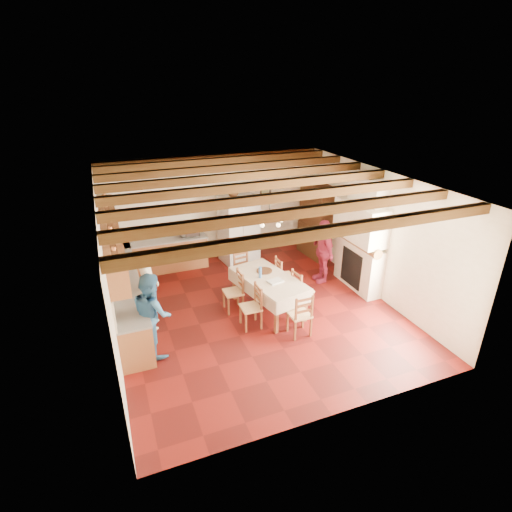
{
  "coord_description": "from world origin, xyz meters",
  "views": [
    {
      "loc": [
        -2.84,
        -7.18,
        4.9
      ],
      "look_at": [
        0.1,
        0.3,
        1.25
      ],
      "focal_mm": 28.0,
      "sensor_mm": 36.0,
      "label": 1
    }
  ],
  "objects": [
    {
      "name": "wall_back",
      "position": [
        0.0,
        3.26,
        1.5
      ],
      "size": [
        6.0,
        0.02,
        3.0
      ],
      "primitive_type": "cube",
      "color": "beige",
      "rests_on": "ground"
    },
    {
      "name": "chair_end_near",
      "position": [
        0.51,
        -1.09,
        0.48
      ],
      "size": [
        0.42,
        0.4,
        0.96
      ],
      "primitive_type": null,
      "rotation": [
        0.0,
        0.0,
        3.15
      ],
      "color": "brown",
      "rests_on": "floor"
    },
    {
      "name": "countertop_back",
      "position": [
        -1.55,
        2.95,
        0.88
      ],
      "size": [
        2.34,
        0.62,
        0.04
      ],
      "primitive_type": "cube",
      "color": "slate",
      "rests_on": "lower_cabinets_back"
    },
    {
      "name": "chair_left_near",
      "position": [
        -0.32,
        -0.47,
        0.48
      ],
      "size": [
        0.41,
        0.43,
        0.96
      ],
      "primitive_type": null,
      "rotation": [
        0.0,
        0.0,
        -1.59
      ],
      "color": "brown",
      "rests_on": "floor"
    },
    {
      "name": "hutch",
      "position": [
        2.75,
        2.33,
        1.07
      ],
      "size": [
        0.6,
        1.22,
        2.15
      ],
      "primitive_type": null,
      "rotation": [
        0.0,
        0.0,
        0.09
      ],
      "color": "#342210",
      "rests_on": "floor"
    },
    {
      "name": "wall_picture",
      "position": [
        1.55,
        3.23,
        1.85
      ],
      "size": [
        0.34,
        0.03,
        0.42
      ],
      "primitive_type": "cube",
      "color": "black",
      "rests_on": "ground"
    },
    {
      "name": "backsplash_left",
      "position": [
        -2.98,
        1.05,
        1.2
      ],
      "size": [
        0.03,
        4.3,
        0.6
      ],
      "primitive_type": "cube",
      "color": "white",
      "rests_on": "ground"
    },
    {
      "name": "fireplace",
      "position": [
        2.72,
        0.2,
        1.4
      ],
      "size": [
        0.56,
        1.6,
        2.8
      ],
      "primitive_type": null,
      "color": "beige",
      "rests_on": "ground"
    },
    {
      "name": "ceiling",
      "position": [
        0.0,
        0.0,
        3.01
      ],
      "size": [
        6.0,
        6.5,
        0.02
      ],
      "primitive_type": "cube",
      "color": "white",
      "rests_on": "ground"
    },
    {
      "name": "wall_right",
      "position": [
        3.01,
        0.0,
        1.5
      ],
      "size": [
        0.02,
        6.5,
        3.0
      ],
      "primitive_type": "cube",
      "color": "beige",
      "rests_on": "ground"
    },
    {
      "name": "floor",
      "position": [
        0.0,
        0.0,
        -0.01
      ],
      "size": [
        6.0,
        6.5,
        0.02
      ],
      "primitive_type": "cube",
      "color": "#4A0F0E",
      "rests_on": "ground"
    },
    {
      "name": "person_woman_blue",
      "position": [
        -2.32,
        -0.56,
        0.83
      ],
      "size": [
        0.8,
        0.93,
        1.66
      ],
      "primitive_type": "imported",
      "rotation": [
        0.0,
        0.0,
        1.81
      ],
      "color": "teal",
      "rests_on": "floor"
    },
    {
      "name": "chair_left_far",
      "position": [
        -0.46,
        0.28,
        0.48
      ],
      "size": [
        0.4,
        0.42,
        0.96
      ],
      "primitive_type": null,
      "rotation": [
        0.0,
        0.0,
        -1.58
      ],
      "color": "brown",
      "rests_on": "floor"
    },
    {
      "name": "countertop_left",
      "position": [
        -2.7,
        1.05,
        0.88
      ],
      "size": [
        0.62,
        4.3,
        0.04
      ],
      "primitive_type": "cube",
      "color": "slate",
      "rests_on": "lower_cabinets_left"
    },
    {
      "name": "wall_front",
      "position": [
        0.0,
        -3.26,
        1.5
      ],
      "size": [
        6.0,
        0.02,
        3.0
      ],
      "primitive_type": "cube",
      "color": "beige",
      "rests_on": "ground"
    },
    {
      "name": "wall_left",
      "position": [
        -3.01,
        0.0,
        1.5
      ],
      "size": [
        0.02,
        6.5,
        3.0
      ],
      "primitive_type": "cube",
      "color": "beige",
      "rests_on": "ground"
    },
    {
      "name": "lower_cabinets_back",
      "position": [
        -1.55,
        2.95,
        0.43
      ],
      "size": [
        2.3,
        0.6,
        0.86
      ],
      "primitive_type": "cube",
      "color": "brown",
      "rests_on": "ground"
    },
    {
      "name": "chair_end_far",
      "position": [
        0.11,
        1.13,
        0.48
      ],
      "size": [
        0.48,
        0.46,
        0.96
      ],
      "primitive_type": null,
      "rotation": [
        0.0,
        0.0,
        0.16
      ],
      "color": "brown",
      "rests_on": "floor"
    },
    {
      "name": "refrigerator",
      "position": [
        0.55,
        2.77,
        0.96
      ],
      "size": [
        1.06,
        0.91,
        1.92
      ],
      "primitive_type": "cube",
      "rotation": [
        0.0,
        0.0,
        0.14
      ],
      "color": "silver",
      "rests_on": "floor"
    },
    {
      "name": "lower_cabinets_left",
      "position": [
        -2.7,
        1.05,
        0.43
      ],
      "size": [
        0.6,
        4.3,
        0.86
      ],
      "primitive_type": "cube",
      "color": "brown",
      "rests_on": "ground"
    },
    {
      "name": "fridge_vase",
      "position": [
        0.41,
        2.77,
        2.08
      ],
      "size": [
        0.37,
        0.37,
        0.31
      ],
      "primitive_type": "imported",
      "rotation": [
        0.0,
        0.0,
        -0.28
      ],
      "color": "#342210",
      "rests_on": "refrigerator"
    },
    {
      "name": "chair_right_near",
      "position": [
        1.04,
        -0.19,
        0.48
      ],
      "size": [
        0.45,
        0.47,
        0.96
      ],
      "primitive_type": null,
      "rotation": [
        0.0,
        0.0,
        1.7
      ],
      "color": "brown",
      "rests_on": "floor"
    },
    {
      "name": "person_man",
      "position": [
        -2.26,
        0.33,
        0.88
      ],
      "size": [
        0.49,
        0.68,
        1.75
      ],
      "primitive_type": "imported",
      "rotation": [
        0.0,
        0.0,
        1.46
      ],
      "color": "white",
      "rests_on": "floor"
    },
    {
      "name": "ceiling_beams",
      "position": [
        0.0,
        0.0,
        2.91
      ],
      "size": [
        6.0,
        6.3,
        0.16
      ],
      "primitive_type": null,
      "color": "#361F0C",
      "rests_on": "ground"
    },
    {
      "name": "dining_table",
      "position": [
        0.28,
        0.01,
        0.73
      ],
      "size": [
        1.34,
        2.03,
        0.82
      ],
      "rotation": [
        0.0,
        0.0,
        0.22
      ],
      "color": "silver",
      "rests_on": "floor"
    },
    {
      "name": "upper_cabinets",
      "position": [
        -2.83,
        1.05,
        1.85
      ],
      "size": [
        0.35,
        4.2,
        0.7
      ],
      "primitive_type": "cube",
      "color": "brown",
      "rests_on": "ground"
    },
    {
      "name": "microwave",
      "position": [
        -0.8,
        2.95,
        1.05
      ],
      "size": [
        0.56,
        0.41,
        0.29
      ],
      "primitive_type": "imported",
      "rotation": [
        0.0,
        0.0,
        -0.1
      ],
      "color": "silver",
      "rests_on": "countertop_back"
    },
    {
      "name": "chair_right_far",
      "position": [
        0.95,
        0.56,
        0.48
      ],
      "size": [
        0.42,
        0.43,
        0.96
      ],
      "primitive_type": null,
      "rotation": [
        0.0,
        0.0,
        1.53
      ],
      "color": "brown",
      "rests_on": "floor"
    },
    {
      "name": "chandelier",
      "position": [
        0.28,
        0.01,
        2.25
      ],
      "size": [
        0.47,
        0.47,
        0.03
      ],
      "primitive_type": "torus",
      "color": "black",
      "rests_on": "ground"
    },
    {
      "name": "person_woman_red",
      "position": [
        2.13,
        0.83,
        0.83
      ],
      "size": [
        0.48,
        1.0,
        1.66
      ],
      "primitive_type": "imported",
      "rotation": [
        0.0,
        0.0,
        -1.65
      ],
      "color": "#9E2340",
      "rests_on": "floor"
    },
    {
      "name": "backsplash_back",
      "position": [
        -1.55,
        3.23,
        1.2
      ],
      "size": [
        2.3,
        0.03,
        0.6
      ],
      "primitive_type": "cube",
      "color": "white",
      "rests_on": "ground"
    }
  ]
}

